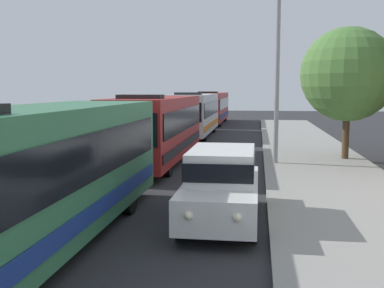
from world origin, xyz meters
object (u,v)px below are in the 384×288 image
at_px(white_suv, 222,183).
at_px(roadside_tree, 348,75).
at_px(bus_lead, 41,170).
at_px(bus_middle, 195,113).
at_px(bus_second_in_line, 158,127).
at_px(bus_fourth_in_line, 212,107).
at_px(streetlamp_mid, 278,47).

relative_size(white_suv, roadside_tree, 0.79).
xyz_separation_m(bus_lead, bus_middle, (0.00, 24.77, 0.00)).
xyz_separation_m(bus_second_in_line, bus_fourth_in_line, (0.00, 25.51, 0.00)).
distance_m(bus_lead, bus_fourth_in_line, 37.46).
bearing_deg(bus_middle, streetlamp_mid, -67.51).
xyz_separation_m(bus_lead, roadside_tree, (8.72, 13.51, 2.41)).
relative_size(bus_lead, roadside_tree, 1.73).
xyz_separation_m(bus_lead, white_suv, (3.70, 2.48, -0.66)).
bearing_deg(bus_second_in_line, bus_middle, 90.00).
bearing_deg(bus_lead, bus_second_in_line, 90.00).
xyz_separation_m(bus_middle, bus_fourth_in_line, (0.00, 12.69, 0.00)).
relative_size(bus_second_in_line, roadside_tree, 1.78).
bearing_deg(bus_lead, roadside_tree, 57.17).
bearing_deg(bus_second_in_line, roadside_tree, 10.14).
height_order(bus_fourth_in_line, white_suv, bus_fourth_in_line).
height_order(bus_second_in_line, white_suv, bus_second_in_line).
height_order(bus_lead, bus_fourth_in_line, same).
bearing_deg(bus_middle, bus_second_in_line, -90.00).
distance_m(white_suv, streetlamp_mid, 10.31).
distance_m(streetlamp_mid, roadside_tree, 3.94).
bearing_deg(bus_second_in_line, bus_lead, -90.00).
bearing_deg(bus_fourth_in_line, bus_lead, -90.00).
bearing_deg(roadside_tree, streetlamp_mid, -151.75).
relative_size(bus_middle, white_suv, 2.27).
bearing_deg(bus_second_in_line, streetlamp_mid, -2.37).
bearing_deg(roadside_tree, bus_middle, 127.75).
distance_m(bus_middle, bus_fourth_in_line, 12.69).
relative_size(bus_second_in_line, white_suv, 2.25).
relative_size(bus_second_in_line, bus_fourth_in_line, 0.88).
height_order(bus_middle, white_suv, bus_middle).
bearing_deg(bus_lead, streetlamp_mid, 65.28).
bearing_deg(streetlamp_mid, bus_fourth_in_line, 101.85).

